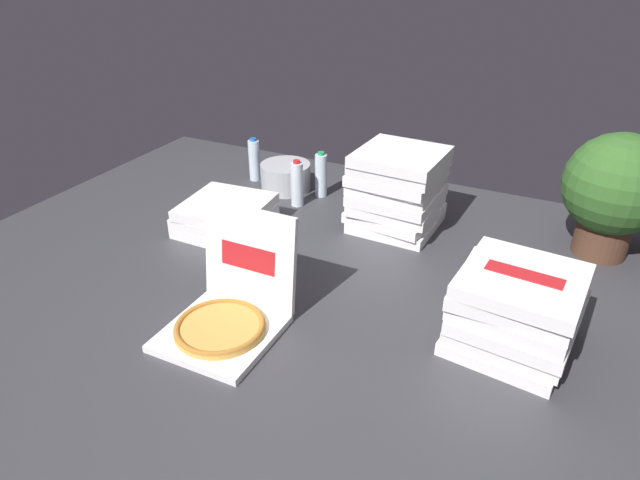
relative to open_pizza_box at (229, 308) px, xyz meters
The scene contains 10 objects.
ground_plane 0.41m from the open_pizza_box, 65.08° to the left, with size 3.20×2.40×0.02m, color #38383D.
open_pizza_box is the anchor object (origin of this frame).
pizza_stack_right_near 0.94m from the open_pizza_box, 20.24° to the left, with size 0.41×0.41×0.28m.
pizza_stack_right_far 0.72m from the open_pizza_box, 125.48° to the left, with size 0.39×0.39×0.14m.
pizza_stack_left_mid 1.00m from the open_pizza_box, 74.71° to the left, with size 0.40×0.40×0.37m.
ice_bucket 1.18m from the open_pizza_box, 109.81° to the left, with size 0.26×0.26×0.14m, color #B7BABF.
water_bottle_0 1.13m from the open_pizza_box, 100.01° to the left, with size 0.06×0.06×0.24m.
water_bottle_1 1.00m from the open_pizza_box, 104.71° to the left, with size 0.06×0.06×0.24m.
water_bottle_2 1.30m from the open_pizza_box, 118.12° to the left, with size 0.06×0.06×0.24m.
potted_plant 1.59m from the open_pizza_box, 44.78° to the left, with size 0.41×0.41×0.52m.
Camera 1 is at (0.78, -1.59, 1.19)m, focal length 31.08 mm.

